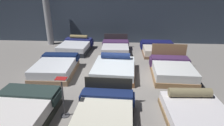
{
  "coord_description": "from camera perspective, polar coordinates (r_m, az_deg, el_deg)",
  "views": [
    {
      "loc": [
        0.41,
        -6.34,
        3.22
      ],
      "look_at": [
        -0.03,
        0.14,
        0.6
      ],
      "focal_mm": 29.91,
      "sensor_mm": 36.0,
      "label": 1
    }
  ],
  "objects": [
    {
      "name": "ground_plane",
      "position": [
        7.13,
        0.13,
        -4.98
      ],
      "size": [
        18.0,
        18.0,
        0.02
      ],
      "primitive_type": "cube",
      "color": "gray"
    },
    {
      "name": "showroom_back_wall",
      "position": [
        11.66,
        1.85,
        14.7
      ],
      "size": [
        18.0,
        0.06,
        3.5
      ],
      "primitive_type": "cube",
      "color": "#333D4C",
      "rests_on": "ground_plane"
    },
    {
      "name": "bed_0",
      "position": [
        5.52,
        -26.34,
        -13.07
      ],
      "size": [
        1.71,
        1.97,
        0.57
      ],
      "rotation": [
        0.0,
        0.0,
        -0.04
      ],
      "color": "black",
      "rests_on": "ground_plane"
    },
    {
      "name": "bed_1",
      "position": [
        4.91,
        -2.36,
        -15.63
      ],
      "size": [
        1.56,
        2.02,
        0.83
      ],
      "rotation": [
        0.0,
        0.0,
        -0.03
      ],
      "color": "black",
      "rests_on": "ground_plane"
    },
    {
      "name": "bed_2",
      "position": [
        5.31,
        24.98,
        -15.03
      ],
      "size": [
        1.68,
        2.23,
        0.64
      ],
      "rotation": [
        0.0,
        0.0,
        0.05
      ],
      "color": "brown",
      "rests_on": "ground_plane"
    },
    {
      "name": "bed_3",
      "position": [
        7.81,
        -16.88,
        -1.34
      ],
      "size": [
        1.59,
        2.11,
        0.58
      ],
      "rotation": [
        0.0,
        0.0,
        0.02
      ],
      "color": "#8E6E53",
      "rests_on": "ground_plane"
    },
    {
      "name": "bed_4",
      "position": [
        7.42,
        0.63,
        -1.78
      ],
      "size": [
        1.73,
        2.11,
        0.7
      ],
      "rotation": [
        0.0,
        0.0,
        -0.05
      ],
      "color": "brown",
      "rests_on": "ground_plane"
    },
    {
      "name": "bed_5",
      "position": [
        7.61,
        17.88,
        -2.01
      ],
      "size": [
        1.62,
        2.01,
        1.05
      ],
      "rotation": [
        0.0,
        0.0,
        -0.02
      ],
      "color": "olive",
      "rests_on": "ground_plane"
    },
    {
      "name": "bed_6",
      "position": [
        10.38,
        -11.1,
        4.93
      ],
      "size": [
        1.68,
        2.09,
        0.74
      ],
      "rotation": [
        0.0,
        0.0,
        -0.06
      ],
      "color": "black",
      "rests_on": "ground_plane"
    },
    {
      "name": "bed_7",
      "position": [
        10.06,
        1.06,
        4.63
      ],
      "size": [
        1.5,
        1.97,
        0.8
      ],
      "rotation": [
        0.0,
        0.0,
        0.03
      ],
      "color": "#312C2C",
      "rests_on": "ground_plane"
    },
    {
      "name": "bed_8",
      "position": [
        10.18,
        13.93,
        4.18
      ],
      "size": [
        1.78,
        1.94,
        0.51
      ],
      "rotation": [
        0.0,
        0.0,
        0.02
      ],
      "color": "brown",
      "rests_on": "ground_plane"
    },
    {
      "name": "price_sign",
      "position": [
        5.16,
        -14.56,
        -11.4
      ],
      "size": [
        0.28,
        0.24,
        1.13
      ],
      "color": "#3F3F44",
      "rests_on": "ground_plane"
    },
    {
      "name": "support_pillar",
      "position": [
        11.88,
        -19.1,
        13.68
      ],
      "size": [
        0.37,
        0.37,
        3.5
      ],
      "primitive_type": "cylinder",
      "color": "#99999E",
      "rests_on": "ground_plane"
    }
  ]
}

